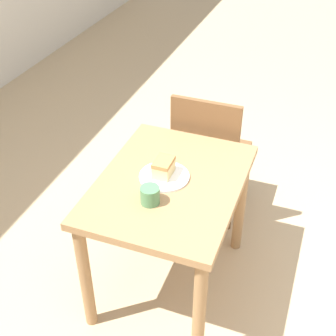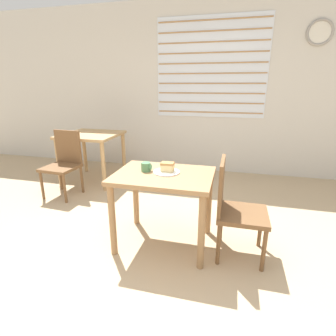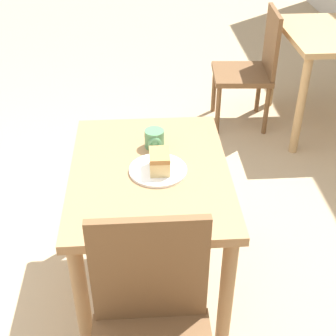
{
  "view_description": "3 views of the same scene",
  "coord_description": "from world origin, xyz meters",
  "px_view_note": "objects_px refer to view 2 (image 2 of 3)",
  "views": [
    {
      "loc": [
        -1.55,
        -0.03,
        2.1
      ],
      "look_at": [
        0.17,
        0.61,
        0.76
      ],
      "focal_mm": 50.0,
      "sensor_mm": 36.0,
      "label": 1
    },
    {
      "loc": [
        0.72,
        -1.59,
        1.5
      ],
      "look_at": [
        0.14,
        0.68,
        0.75
      ],
      "focal_mm": 28.0,
      "sensor_mm": 36.0,
      "label": 2
    },
    {
      "loc": [
        1.76,
        0.56,
        1.86
      ],
      "look_at": [
        0.18,
        0.66,
        0.76
      ],
      "focal_mm": 50.0,
      "sensor_mm": 36.0,
      "label": 3
    }
  ],
  "objects_px": {
    "chair_far_corner": "(64,162)",
    "coffee_mug": "(146,167)",
    "dining_table_near": "(164,186)",
    "plate": "(166,172)",
    "cake_slice": "(167,167)",
    "chair_near_window": "(234,207)",
    "dining_table_far": "(92,141)"
  },
  "relations": [
    {
      "from": "dining_table_far",
      "to": "cake_slice",
      "type": "relative_size",
      "value": 7.17
    },
    {
      "from": "chair_near_window",
      "to": "chair_far_corner",
      "type": "relative_size",
      "value": 1.0
    },
    {
      "from": "dining_table_near",
      "to": "chair_far_corner",
      "type": "bearing_deg",
      "value": 153.52
    },
    {
      "from": "chair_near_window",
      "to": "cake_slice",
      "type": "bearing_deg",
      "value": 84.4
    },
    {
      "from": "dining_table_far",
      "to": "chair_near_window",
      "type": "distance_m",
      "value": 2.65
    },
    {
      "from": "dining_table_near",
      "to": "cake_slice",
      "type": "height_order",
      "value": "cake_slice"
    },
    {
      "from": "chair_far_corner",
      "to": "coffee_mug",
      "type": "bearing_deg",
      "value": -24.53
    },
    {
      "from": "dining_table_near",
      "to": "cake_slice",
      "type": "bearing_deg",
      "value": 59.72
    },
    {
      "from": "chair_near_window",
      "to": "coffee_mug",
      "type": "distance_m",
      "value": 0.87
    },
    {
      "from": "coffee_mug",
      "to": "plate",
      "type": "bearing_deg",
      "value": 1.87
    },
    {
      "from": "chair_near_window",
      "to": "dining_table_far",
      "type": "bearing_deg",
      "value": 56.66
    },
    {
      "from": "chair_far_corner",
      "to": "coffee_mug",
      "type": "xyz_separation_m",
      "value": [
        1.48,
        -0.8,
        0.29
      ]
    },
    {
      "from": "chair_far_corner",
      "to": "chair_near_window",
      "type": "bearing_deg",
      "value": -16.39
    },
    {
      "from": "chair_near_window",
      "to": "plate",
      "type": "bearing_deg",
      "value": 85.07
    },
    {
      "from": "plate",
      "to": "cake_slice",
      "type": "relative_size",
      "value": 2.09
    },
    {
      "from": "cake_slice",
      "to": "chair_far_corner",
      "type": "bearing_deg",
      "value": 155.02
    },
    {
      "from": "plate",
      "to": "coffee_mug",
      "type": "relative_size",
      "value": 2.53
    },
    {
      "from": "chair_near_window",
      "to": "dining_table_near",
      "type": "bearing_deg",
      "value": 88.33
    },
    {
      "from": "dining_table_near",
      "to": "coffee_mug",
      "type": "bearing_deg",
      "value": 170.62
    },
    {
      "from": "chair_near_window",
      "to": "coffee_mug",
      "type": "bearing_deg",
      "value": 86.66
    },
    {
      "from": "chair_far_corner",
      "to": "coffee_mug",
      "type": "distance_m",
      "value": 1.71
    },
    {
      "from": "dining_table_near",
      "to": "coffee_mug",
      "type": "xyz_separation_m",
      "value": [
        -0.18,
        0.03,
        0.17
      ]
    },
    {
      "from": "dining_table_far",
      "to": "plate",
      "type": "relative_size",
      "value": 3.43
    },
    {
      "from": "dining_table_far",
      "to": "chair_near_window",
      "type": "relative_size",
      "value": 0.94
    },
    {
      "from": "coffee_mug",
      "to": "dining_table_far",
      "type": "bearing_deg",
      "value": 134.63
    },
    {
      "from": "chair_far_corner",
      "to": "cake_slice",
      "type": "xyz_separation_m",
      "value": [
        1.68,
        -0.78,
        0.3
      ]
    },
    {
      "from": "chair_near_window",
      "to": "plate",
      "type": "xyz_separation_m",
      "value": [
        -0.63,
        0.05,
        0.25
      ]
    },
    {
      "from": "dining_table_near",
      "to": "chair_far_corner",
      "type": "relative_size",
      "value": 1.0
    },
    {
      "from": "plate",
      "to": "coffee_mug",
      "type": "xyz_separation_m",
      "value": [
        -0.19,
        -0.01,
        0.04
      ]
    },
    {
      "from": "chair_near_window",
      "to": "cake_slice",
      "type": "relative_size",
      "value": 7.6
    },
    {
      "from": "plate",
      "to": "cake_slice",
      "type": "xyz_separation_m",
      "value": [
        0.01,
        0.01,
        0.05
      ]
    },
    {
      "from": "chair_far_corner",
      "to": "coffee_mug",
      "type": "relative_size",
      "value": 9.2
    }
  ]
}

